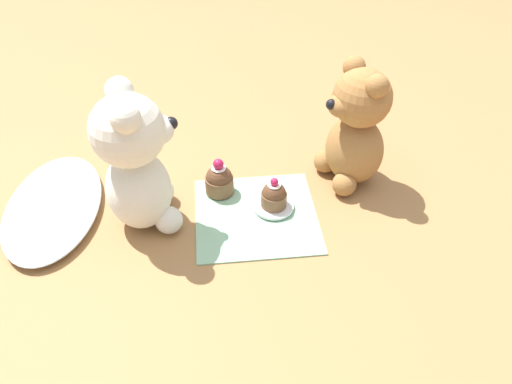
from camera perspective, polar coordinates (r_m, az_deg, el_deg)
ground_plane at (r=0.90m, az=0.00°, el=-2.72°), size 4.00×4.00×0.00m
knitted_placemat at (r=0.90m, az=0.00°, el=-2.58°), size 0.22×0.22×0.01m
tulle_cloth at (r=0.97m, az=-22.17°, el=-1.48°), size 0.30×0.17×0.03m
teddy_bear_cream at (r=0.84m, az=-13.56°, el=3.37°), size 0.14×0.14×0.26m
teddy_bear_tan at (r=0.94m, az=11.32°, el=7.09°), size 0.14×0.14×0.24m
cupcake_near_cream_bear at (r=0.93m, az=-4.23°, el=1.38°), size 0.05×0.05×0.07m
saucer_plate at (r=0.91m, az=2.03°, el=-1.59°), size 0.07×0.07×0.01m
cupcake_near_tan_bear at (r=0.89m, az=2.06°, el=-0.41°), size 0.05×0.05×0.06m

